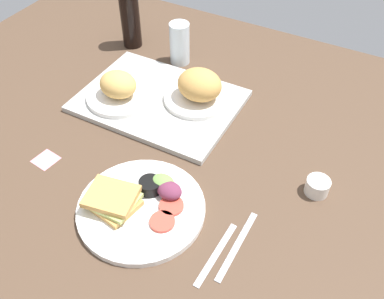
# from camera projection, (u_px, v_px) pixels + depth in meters

# --- Properties ---
(ground_plane) EXTENTS (1.90, 1.50, 0.03)m
(ground_plane) POSITION_uv_depth(u_px,v_px,m) (179.00, 169.00, 1.08)
(ground_plane) COLOR #4C3828
(serving_tray) EXTENTS (0.45, 0.33, 0.02)m
(serving_tray) POSITION_uv_depth(u_px,v_px,m) (159.00, 101.00, 1.24)
(serving_tray) COLOR #B2B2AD
(serving_tray) RESTS_ON ground_plane
(bread_plate_near) EXTENTS (0.19, 0.19, 0.09)m
(bread_plate_near) POSITION_uv_depth(u_px,v_px,m) (119.00, 89.00, 1.21)
(bread_plate_near) COLOR white
(bread_plate_near) RESTS_ON serving_tray
(bread_plate_far) EXTENTS (0.19, 0.19, 0.10)m
(bread_plate_far) POSITION_uv_depth(u_px,v_px,m) (199.00, 89.00, 1.20)
(bread_plate_far) COLOR white
(bread_plate_far) RESTS_ON serving_tray
(plate_with_salad) EXTENTS (0.29, 0.29, 0.05)m
(plate_with_salad) POSITION_uv_depth(u_px,v_px,m) (140.00, 204.00, 0.96)
(plate_with_salad) COLOR white
(plate_with_salad) RESTS_ON ground_plane
(drinking_glass) EXTENTS (0.06, 0.06, 0.14)m
(drinking_glass) POSITION_uv_depth(u_px,v_px,m) (180.00, 43.00, 1.35)
(drinking_glass) COLOR silver
(drinking_glass) RESTS_ON ground_plane
(soda_bottle) EXTENTS (0.06, 0.06, 0.21)m
(soda_bottle) POSITION_uv_depth(u_px,v_px,m) (130.00, 16.00, 1.39)
(soda_bottle) COLOR black
(soda_bottle) RESTS_ON ground_plane
(espresso_cup) EXTENTS (0.06, 0.06, 0.04)m
(espresso_cup) POSITION_uv_depth(u_px,v_px,m) (317.00, 186.00, 0.99)
(espresso_cup) COLOR silver
(espresso_cup) RESTS_ON ground_plane
(fork) EXTENTS (0.02, 0.17, 0.01)m
(fork) POSITION_uv_depth(u_px,v_px,m) (216.00, 254.00, 0.89)
(fork) COLOR #B7B7BC
(fork) RESTS_ON ground_plane
(knife) EXTENTS (0.01, 0.19, 0.01)m
(knife) POSITION_uv_depth(u_px,v_px,m) (237.00, 245.00, 0.90)
(knife) COLOR #B7B7BC
(knife) RESTS_ON ground_plane
(sticky_note) EXTENTS (0.06, 0.06, 0.00)m
(sticky_note) POSITION_uv_depth(u_px,v_px,m) (46.00, 160.00, 1.08)
(sticky_note) COLOR pink
(sticky_note) RESTS_ON ground_plane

